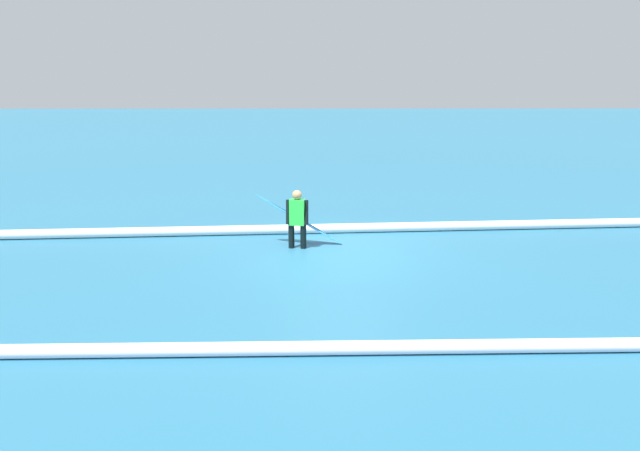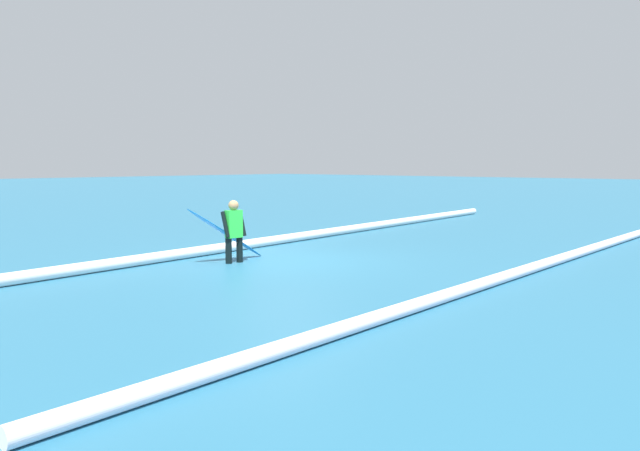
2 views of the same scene
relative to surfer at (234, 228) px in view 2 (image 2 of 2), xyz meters
The scene contains 5 objects.
ground_plane 1.38m from the surfer, 146.40° to the left, with size 161.82×161.82×0.00m, color #276685.
surfer is the anchor object (origin of this frame).
surfboard 0.34m from the surfer, 97.67° to the right, with size 2.07×0.29×1.25m.
wave_crest_foreground 3.35m from the surfer, 152.59° to the right, with size 0.24×0.24×24.90m, color white.
wave_crest_midground 6.31m from the surfer, 121.58° to the left, with size 0.20×0.20×20.49m, color white.
Camera 2 is at (9.66, 9.57, 2.15)m, focal length 34.73 mm.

